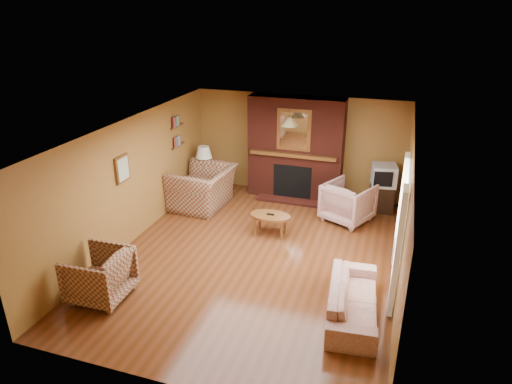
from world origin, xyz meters
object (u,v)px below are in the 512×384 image
(floral_armchair, at_px, (348,202))
(fireplace, at_px, (296,149))
(plaid_armchair, at_px, (99,275))
(coffee_table, at_px, (270,217))
(plaid_loveseat, at_px, (203,187))
(crt_tv, at_px, (384,175))
(floral_sofa, at_px, (353,299))
(tv_stand, at_px, (381,198))
(side_table, at_px, (205,183))
(table_lamp, at_px, (204,158))

(floral_armchair, bearing_deg, fireplace, -8.67)
(plaid_armchair, xyz_separation_m, coffee_table, (1.96, 2.86, -0.03))
(plaid_loveseat, xyz_separation_m, crt_tv, (3.90, 1.02, 0.38))
(plaid_armchair, bearing_deg, floral_armchair, 138.40)
(plaid_loveseat, bearing_deg, crt_tv, 107.83)
(plaid_loveseat, relative_size, crt_tv, 2.38)
(floral_sofa, bearing_deg, coffee_table, 37.24)
(tv_stand, distance_m, crt_tv, 0.54)
(plaid_armchair, relative_size, floral_sofa, 0.49)
(plaid_armchair, xyz_separation_m, floral_sofa, (3.85, 0.79, -0.14))
(floral_sofa, relative_size, floral_armchair, 1.93)
(floral_armchair, bearing_deg, coffee_table, 64.69)
(coffee_table, distance_m, tv_stand, 2.79)
(fireplace, relative_size, plaid_loveseat, 1.71)
(floral_sofa, height_order, side_table, side_table)
(floral_sofa, xyz_separation_m, tv_stand, (0.15, 3.96, 0.04))
(fireplace, relative_size, coffee_table, 2.93)
(floral_sofa, bearing_deg, plaid_armchair, 96.38)
(coffee_table, xyz_separation_m, crt_tv, (2.04, 1.89, 0.46))
(coffee_table, distance_m, crt_tv, 2.82)
(crt_tv, bearing_deg, floral_armchair, -130.67)
(plaid_armchair, bearing_deg, crt_tv, 138.29)
(plaid_armchair, height_order, floral_armchair, floral_armchair)
(table_lamp, bearing_deg, plaid_loveseat, -69.76)
(plaid_loveseat, bearing_deg, table_lamp, -156.62)
(fireplace, distance_m, plaid_loveseat, 2.33)
(plaid_loveseat, relative_size, floral_sofa, 0.78)
(plaid_armchair, relative_size, floral_armchair, 0.95)
(plaid_armchair, relative_size, coffee_table, 1.08)
(tv_stand, bearing_deg, side_table, -176.68)
(fireplace, bearing_deg, plaid_armchair, -111.54)
(floral_sofa, height_order, table_lamp, table_lamp)
(fireplace, distance_m, coffee_table, 2.23)
(floral_armchair, bearing_deg, tv_stand, -104.97)
(plaid_loveseat, distance_m, crt_tv, 4.05)
(coffee_table, bearing_deg, tv_stand, 42.91)
(fireplace, relative_size, plaid_armchair, 2.70)
(plaid_armchair, distance_m, tv_stand, 6.21)
(crt_tv, bearing_deg, table_lamp, -175.26)
(floral_sofa, distance_m, tv_stand, 3.96)
(floral_sofa, xyz_separation_m, floral_armchair, (-0.50, 3.20, 0.16))
(side_table, height_order, crt_tv, crt_tv)
(floral_armchair, xyz_separation_m, table_lamp, (-3.50, 0.41, 0.50))
(plaid_armchair, bearing_deg, floral_sofa, 100.06)
(table_lamp, distance_m, tv_stand, 4.21)
(floral_sofa, distance_m, table_lamp, 5.43)
(side_table, bearing_deg, fireplace, 14.29)
(fireplace, distance_m, floral_armchair, 1.85)
(floral_sofa, bearing_deg, side_table, 42.65)
(side_table, bearing_deg, plaid_loveseat, -69.76)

